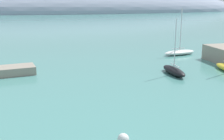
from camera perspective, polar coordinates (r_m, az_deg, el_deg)
name	(u,v)px	position (r m, az deg, el deg)	size (l,w,h in m)	color
distant_ridge	(68,12)	(251.26, -8.60, 11.25)	(319.74, 86.55, 38.32)	#8E99AD
sailboat_black_near_shore	(174,70)	(43.33, 12.07, -0.09)	(1.78, 6.27, 8.16)	black
sailboat_white_mid_mooring	(180,52)	(58.86, 13.17, 3.47)	(7.40, 3.84, 9.04)	white
mooring_buoy_white	(123,139)	(22.61, 2.23, -13.43)	(0.89, 0.89, 0.89)	silver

